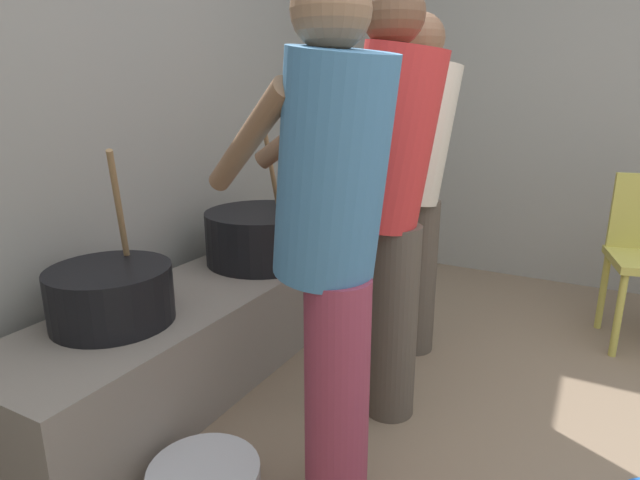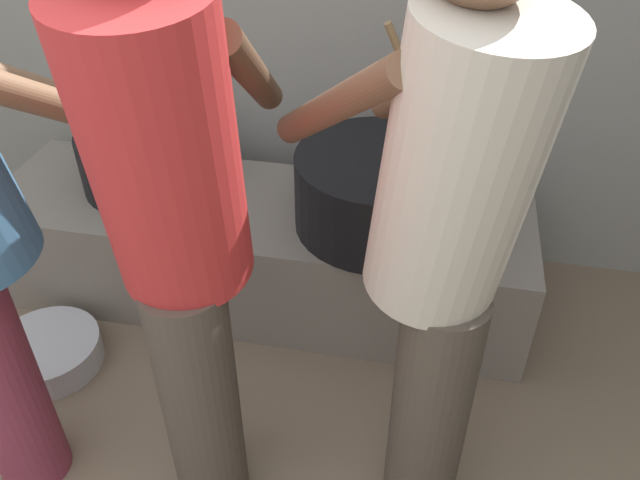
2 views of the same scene
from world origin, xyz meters
The scene contains 7 objects.
block_enclosure_rear centered at (0.00, 2.28, 1.20)m, with size 5.21×0.20×2.39m, color gray.
hearth_ledge centered at (0.29, 1.76, 0.21)m, with size 2.02×0.60×0.42m, color slate.
cooking_pot_main centered at (0.75, 1.72, 0.56)m, with size 0.59×0.59×0.72m.
cooking_pot_secondary centered at (-0.16, 1.81, 0.54)m, with size 0.47×0.47×0.67m.
cook_in_red_shirt centered at (0.39, 0.89, 0.95)m, with size 0.39×0.71×1.66m.
cook_in_blue_shirt centered at (-0.15, 0.86, 0.92)m, with size 0.58×0.74×1.60m.
cook_in_cream_shirt centered at (0.96, 0.98, 0.93)m, with size 0.68×0.72×1.63m.
Camera 1 is at (-1.44, 0.20, 1.30)m, focal length 29.51 mm.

